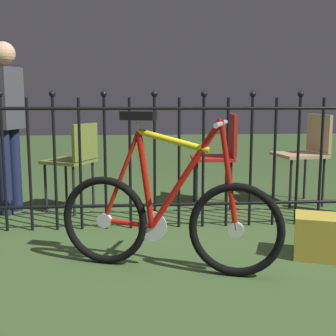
{
  "coord_description": "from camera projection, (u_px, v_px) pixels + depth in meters",
  "views": [
    {
      "loc": [
        -0.28,
        -2.73,
        1.01
      ],
      "look_at": [
        -0.04,
        0.2,
        0.55
      ],
      "focal_mm": 47.26,
      "sensor_mm": 36.0,
      "label": 1
    }
  ],
  "objects": [
    {
      "name": "ground_plane",
      "position": [
        176.0,
        256.0,
        2.86
      ],
      "size": [
        20.0,
        20.0,
        0.0
      ],
      "primitive_type": "plane",
      "color": "#3A5429"
    },
    {
      "name": "iron_fence",
      "position": [
        162.0,
        157.0,
        3.43
      ],
      "size": [
        4.09,
        0.07,
        1.12
      ],
      "color": "black",
      "rests_on": "ground"
    },
    {
      "name": "bicycle",
      "position": [
        168.0,
        216.0,
        2.6
      ],
      "size": [
        1.29,
        0.54,
        0.94
      ],
      "color": "black",
      "rests_on": "ground"
    },
    {
      "name": "chair_olive",
      "position": [
        75.0,
        157.0,
        3.96
      ],
      "size": [
        0.51,
        0.51,
        0.8
      ],
      "color": "black",
      "rests_on": "ground"
    },
    {
      "name": "chair_tan",
      "position": [
        307.0,
        149.0,
        4.25
      ],
      "size": [
        0.48,
        0.47,
        0.87
      ],
      "color": "black",
      "rests_on": "ground"
    },
    {
      "name": "chair_red",
      "position": [
        221.0,
        151.0,
        4.18
      ],
      "size": [
        0.43,
        0.42,
        0.87
      ],
      "color": "black",
      "rests_on": "ground"
    },
    {
      "name": "person_visitor",
      "position": [
        7.0,
        114.0,
        3.85
      ],
      "size": [
        0.26,
        0.46,
        1.5
      ],
      "color": "#191E3F",
      "rests_on": "ground"
    },
    {
      "name": "display_crate",
      "position": [
        316.0,
        236.0,
        2.84
      ],
      "size": [
        0.34,
        0.34,
        0.27
      ],
      "primitive_type": "cube",
      "rotation": [
        0.0,
        0.0,
        -0.36
      ],
      "color": "#B29933",
      "rests_on": "ground"
    }
  ]
}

